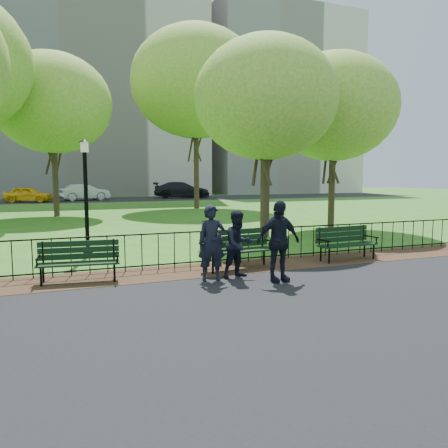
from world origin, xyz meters
name	(u,v)px	position (x,y,z in m)	size (l,w,h in m)	color
ground	(245,283)	(0.00, 0.00, 0.00)	(120.00, 120.00, 0.00)	#33681B
asphalt_path	(345,337)	(0.00, -3.40, 0.01)	(60.00, 9.20, 0.01)	black
dirt_strip	(220,268)	(0.00, 1.50, 0.01)	(60.00, 1.60, 0.01)	#392717
far_street	(94,200)	(0.00, 35.00, 0.01)	(70.00, 9.00, 0.01)	black
iron_fence	(213,246)	(0.00, 2.00, 0.50)	(24.06, 0.06, 1.00)	black
apartment_mid	(97,70)	(2.00, 48.00, 15.00)	(24.00, 15.00, 30.00)	#BAB4AA
apartment_east	(273,107)	(26.00, 48.00, 12.00)	(20.00, 15.00, 24.00)	beige
park_bench_main	(226,244)	(0.07, 1.24, 0.66)	(1.91, 0.72, 1.05)	black
park_bench_left_a	(79,257)	(-3.27, 1.39, 0.55)	(1.73, 0.71, 0.95)	black
park_bench_right_a	(345,240)	(3.56, 1.33, 0.56)	(1.76, 0.64, 0.98)	black
lamppost	(86,193)	(-2.86, 4.43, 1.79)	(0.30, 0.30, 3.29)	black
tree_near_e	(266,99)	(3.65, 6.29, 5.06)	(5.24, 5.24, 7.30)	#2D2116
tree_mid_e	(334,107)	(7.51, 7.56, 5.15)	(5.33, 5.33, 7.42)	#2D2116
tree_far_c	(52,103)	(-3.51, 18.14, 6.26)	(6.47, 6.47, 9.02)	#2D2116
tree_far_e	(196,82)	(5.80, 21.16, 8.67)	(8.96, 8.96, 12.49)	#2D2116
person_left	(212,243)	(-0.59, 0.44, 0.83)	(0.60, 0.39, 1.64)	black
person_mid	(238,244)	(0.06, 0.49, 0.76)	(0.73, 0.38, 1.50)	black
person_right	(278,241)	(0.71, -0.14, 0.88)	(1.02, 0.42, 1.74)	black
taxi	(28,194)	(-5.61, 33.05, 0.69)	(1.60, 3.98, 1.36)	yellow
sedan_silver	(84,192)	(-0.95, 34.07, 0.77)	(1.60, 4.59, 1.51)	#A8AAB0
sedan_dark	(182,190)	(8.76, 35.19, 0.84)	(2.33, 5.73, 1.66)	black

